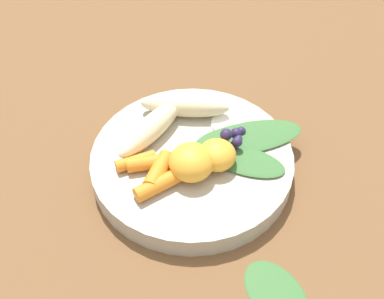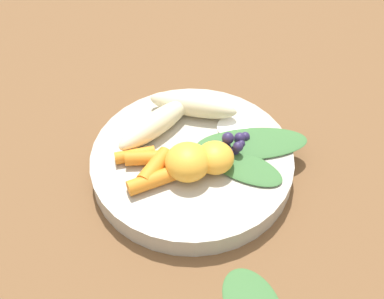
# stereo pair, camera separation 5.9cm
# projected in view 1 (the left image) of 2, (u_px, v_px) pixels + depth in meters

# --- Properties ---
(ground_plane) EXTENTS (2.40, 2.40, 0.00)m
(ground_plane) POSITION_uv_depth(u_px,v_px,m) (192.00, 170.00, 0.62)
(ground_plane) COLOR brown
(bowl) EXTENTS (0.25, 0.25, 0.03)m
(bowl) POSITION_uv_depth(u_px,v_px,m) (192.00, 163.00, 0.61)
(bowl) COLOR #B2AD9E
(bowl) RESTS_ON ground_plane
(banana_peeled_left) EXTENTS (0.11, 0.09, 0.03)m
(banana_peeled_left) POSITION_uv_depth(u_px,v_px,m) (150.00, 128.00, 0.61)
(banana_peeled_left) COLOR beige
(banana_peeled_left) RESTS_ON bowl
(banana_peeled_right) EXTENTS (0.11, 0.08, 0.03)m
(banana_peeled_right) POSITION_uv_depth(u_px,v_px,m) (185.00, 105.00, 0.64)
(banana_peeled_right) COLOR beige
(banana_peeled_right) RESTS_ON bowl
(orange_segment_near) EXTENTS (0.04, 0.04, 0.03)m
(orange_segment_near) POSITION_uv_depth(u_px,v_px,m) (217.00, 155.00, 0.58)
(orange_segment_near) COLOR #F4A833
(orange_segment_near) RESTS_ON bowl
(orange_segment_far) EXTENTS (0.05, 0.05, 0.04)m
(orange_segment_far) POSITION_uv_depth(u_px,v_px,m) (191.00, 162.00, 0.57)
(orange_segment_far) COLOR #F4A833
(orange_segment_far) RESTS_ON bowl
(carrot_front) EXTENTS (0.05, 0.02, 0.01)m
(carrot_front) POSITION_uv_depth(u_px,v_px,m) (136.00, 161.00, 0.59)
(carrot_front) COLOR orange
(carrot_front) RESTS_ON bowl
(carrot_mid_left) EXTENTS (0.05, 0.03, 0.02)m
(carrot_mid_left) POSITION_uv_depth(u_px,v_px,m) (150.00, 165.00, 0.58)
(carrot_mid_left) COLOR orange
(carrot_mid_left) RESTS_ON bowl
(carrot_mid_right) EXTENTS (0.05, 0.05, 0.02)m
(carrot_mid_right) POSITION_uv_depth(u_px,v_px,m) (159.00, 171.00, 0.57)
(carrot_mid_right) COLOR orange
(carrot_mid_right) RESTS_ON bowl
(carrot_rear) EXTENTS (0.06, 0.03, 0.02)m
(carrot_rear) POSITION_uv_depth(u_px,v_px,m) (160.00, 184.00, 0.56)
(carrot_rear) COLOR orange
(carrot_rear) RESTS_ON bowl
(blueberry_pile) EXTENTS (0.05, 0.04, 0.03)m
(blueberry_pile) POSITION_uv_depth(u_px,v_px,m) (230.00, 141.00, 0.60)
(blueberry_pile) COLOR #2D234C
(blueberry_pile) RESTS_ON bowl
(coconut_shred_patch) EXTENTS (0.04, 0.04, 0.00)m
(coconut_shred_patch) POSITION_uv_depth(u_px,v_px,m) (227.00, 124.00, 0.64)
(coconut_shred_patch) COLOR white
(coconut_shred_patch) RESTS_ON bowl
(kale_leaf_left) EXTENTS (0.10, 0.10, 0.00)m
(kale_leaf_left) POSITION_uv_depth(u_px,v_px,m) (244.00, 160.00, 0.59)
(kale_leaf_left) COLOR #3D7038
(kale_leaf_left) RESTS_ON bowl
(kale_leaf_right) EXTENTS (0.14, 0.07, 0.00)m
(kale_leaf_right) POSITION_uv_depth(u_px,v_px,m) (248.00, 137.00, 0.62)
(kale_leaf_right) COLOR #3D7038
(kale_leaf_right) RESTS_ON bowl
(kale_leaf_stray) EXTENTS (0.07, 0.09, 0.01)m
(kale_leaf_stray) POSITION_uv_depth(u_px,v_px,m) (277.00, 293.00, 0.51)
(kale_leaf_stray) COLOR #3D7038
(kale_leaf_stray) RESTS_ON ground_plane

